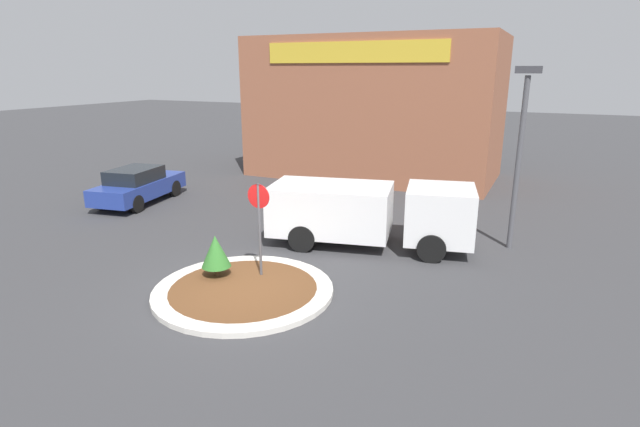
# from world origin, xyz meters

# --- Properties ---
(ground_plane) EXTENTS (120.00, 120.00, 0.00)m
(ground_plane) POSITION_xyz_m (0.00, 0.00, 0.00)
(ground_plane) COLOR #38383A
(traffic_island) EXTENTS (4.38, 4.38, 0.13)m
(traffic_island) POSITION_xyz_m (0.00, 0.00, 0.07)
(traffic_island) COLOR beige
(traffic_island) RESTS_ON ground_plane
(stop_sign) EXTENTS (0.62, 0.07, 2.55)m
(stop_sign) POSITION_xyz_m (-0.04, 0.88, 1.73)
(stop_sign) COLOR #4C4C51
(stop_sign) RESTS_ON ground_plane
(island_shrub) EXTENTS (0.75, 0.75, 1.09)m
(island_shrub) POSITION_xyz_m (-1.03, 0.32, 0.81)
(island_shrub) COLOR brown
(island_shrub) RESTS_ON traffic_island
(utility_truck) EXTENTS (6.39, 3.35, 1.94)m
(utility_truck) POSITION_xyz_m (1.55, 4.53, 1.10)
(utility_truck) COLOR white
(utility_truck) RESTS_ON ground_plane
(storefront_building) EXTENTS (11.92, 6.07, 6.78)m
(storefront_building) POSITION_xyz_m (-1.94, 14.84, 3.39)
(storefront_building) COLOR #93563D
(storefront_building) RESTS_ON ground_plane
(parked_sedan_blue) EXTENTS (2.42, 4.55, 1.46)m
(parked_sedan_blue) POSITION_xyz_m (-8.62, 5.35, 0.74)
(parked_sedan_blue) COLOR navy
(parked_sedan_blue) RESTS_ON ground_plane
(light_pole) EXTENTS (0.70, 0.30, 5.34)m
(light_pole) POSITION_xyz_m (5.55, 6.17, 3.20)
(light_pole) COLOR #4C4C51
(light_pole) RESTS_ON ground_plane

